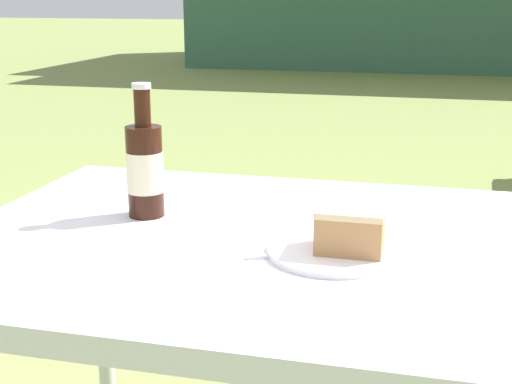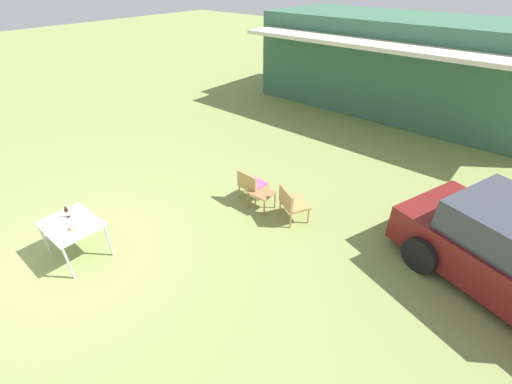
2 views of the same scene
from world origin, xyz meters
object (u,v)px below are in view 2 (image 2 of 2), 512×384
object	(u,v)px
wicker_chair_cushioned	(252,184)
cola_bottle_near	(67,213)
garden_side_table	(262,194)
wicker_chair_plain	(292,202)
cake_on_plate	(71,228)
patio_table	(71,226)

from	to	relation	value
wicker_chair_cushioned	cola_bottle_near	size ratio (longest dim) A/B	3.01
garden_side_table	cola_bottle_near	bearing A→B (deg)	-119.42
wicker_chair_plain	cola_bottle_near	bearing A→B (deg)	80.63
garden_side_table	cola_bottle_near	world-z (taller)	cola_bottle_near
wicker_chair_cushioned	wicker_chair_plain	distance (m)	1.08
wicker_chair_plain	cake_on_plate	bearing A→B (deg)	86.03
wicker_chair_plain	cola_bottle_near	distance (m)	4.16
garden_side_table	cake_on_plate	xyz separation A→B (m)	(-1.42, -3.32, 0.40)
wicker_chair_cushioned	wicker_chair_plain	world-z (taller)	same
wicker_chair_plain	cake_on_plate	size ratio (longest dim) A/B	3.55
patio_table	cake_on_plate	distance (m)	0.21
wicker_chair_plain	patio_table	xyz separation A→B (m)	(-2.32, -3.35, 0.24)
cola_bottle_near	wicker_chair_plain	bearing A→B (deg)	52.42
wicker_chair_cushioned	cake_on_plate	bearing A→B (deg)	75.99
wicker_chair_cushioned	garden_side_table	world-z (taller)	wicker_chair_cushioned
cake_on_plate	cola_bottle_near	size ratio (longest dim) A/B	0.85
garden_side_table	wicker_chair_plain	bearing A→B (deg)	6.40
wicker_chair_plain	patio_table	distance (m)	4.08
wicker_chair_cushioned	wicker_chair_plain	bearing A→B (deg)	-177.33
garden_side_table	cake_on_plate	world-z (taller)	cake_on_plate
garden_side_table	cake_on_plate	bearing A→B (deg)	-113.17
garden_side_table	patio_table	distance (m)	3.65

